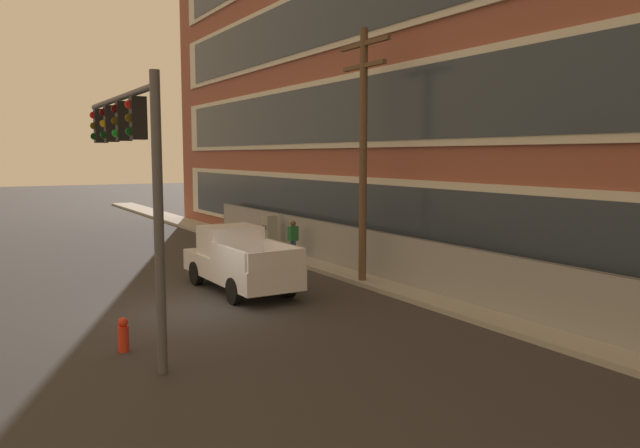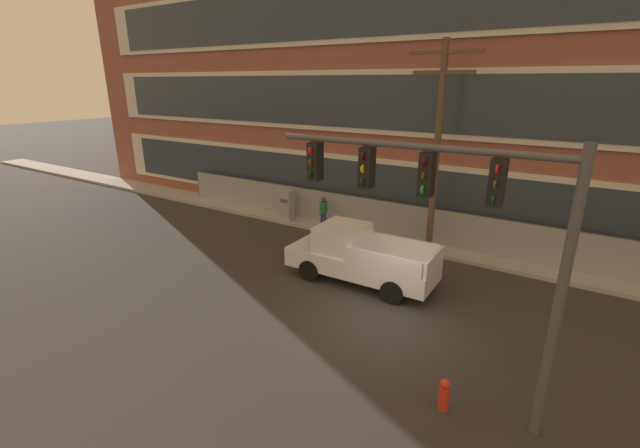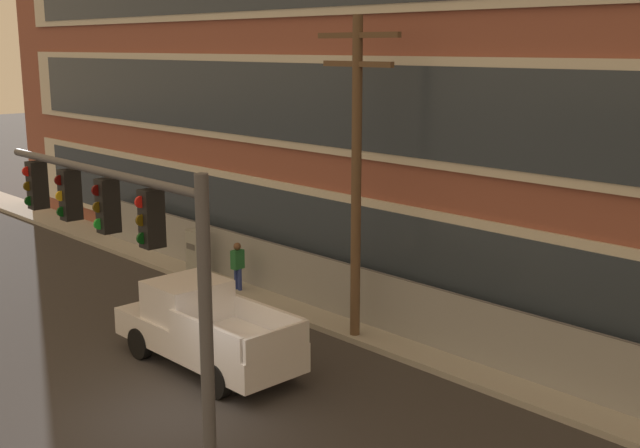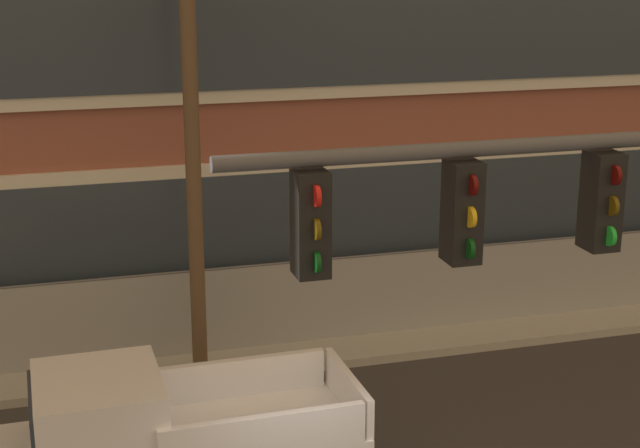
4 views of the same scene
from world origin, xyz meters
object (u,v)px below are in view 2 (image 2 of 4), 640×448
pedestrian_near_cabinet (323,211)px  fire_hydrant (444,394)px  traffic_signal_mast (450,209)px  pickup_truck_white (358,256)px  utility_pole_near_corner (438,141)px  electrical_cabinet (287,206)px

pedestrian_near_cabinet → fire_hydrant: 12.44m
traffic_signal_mast → pickup_truck_white: (-4.30, 4.33, -3.56)m
utility_pole_near_corner → traffic_signal_mast: bearing=-70.2°
utility_pole_near_corner → pickup_truck_white: bearing=-108.1°
utility_pole_near_corner → electrical_cabinet: (-7.58, 0.11, -3.89)m
traffic_signal_mast → pickup_truck_white: size_ratio=1.16×
pickup_truck_white → fire_hydrant: (4.68, -4.69, -0.58)m
traffic_signal_mast → utility_pole_near_corner: bearing=109.8°
traffic_signal_mast → pedestrian_near_cabinet: 12.42m
pickup_truck_white → fire_hydrant: 6.65m
pickup_truck_white → utility_pole_near_corner: 5.65m
utility_pole_near_corner → pedestrian_near_cabinet: bearing=178.4°
traffic_signal_mast → utility_pole_near_corner: size_ratio=0.75×
pickup_truck_white → pedestrian_near_cabinet: pickup_truck_white is taller
traffic_signal_mast → pedestrian_near_cabinet: bearing=134.7°
utility_pole_near_corner → pedestrian_near_cabinet: utility_pole_near_corner is taller
electrical_cabinet → fire_hydrant: (10.96, -8.78, -0.48)m
traffic_signal_mast → pedestrian_near_cabinet: (-8.37, 8.46, -3.54)m
utility_pole_near_corner → fire_hydrant: (3.38, -8.67, -4.37)m
electrical_cabinet → pedestrian_near_cabinet: size_ratio=1.02×
traffic_signal_mast → utility_pole_near_corner: 8.83m
traffic_signal_mast → pickup_truck_white: 7.06m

